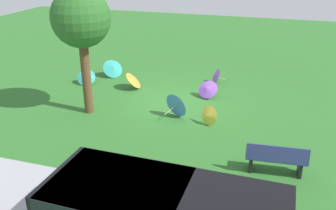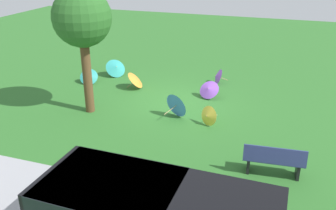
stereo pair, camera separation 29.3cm
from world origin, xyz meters
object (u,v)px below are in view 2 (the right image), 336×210
at_px(parasol_purple_0, 217,76).
at_px(parasol_teal_1, 89,76).
at_px(parasol_blue_0, 178,104).
at_px(parasol_orange_0, 136,79).
at_px(shade_tree, 82,20).
at_px(parasol_purple_1, 209,89).
at_px(parasol_teal_0, 116,68).
at_px(park_bench, 274,160).
at_px(parasol_yellow_1, 208,116).

relative_size(parasol_purple_0, parasol_teal_1, 0.84).
bearing_deg(parasol_teal_1, parasol_blue_0, 157.38).
bearing_deg(parasol_orange_0, shade_tree, 75.65).
bearing_deg(shade_tree, parasol_orange_0, -104.35).
height_order(parasol_purple_0, parasol_purple_1, parasol_purple_1).
distance_m(shade_tree, parasol_teal_0, 4.97).
bearing_deg(parasol_teal_1, park_bench, 150.30).
distance_m(parasol_blue_0, parasol_yellow_1, 1.25).
relative_size(parasol_blue_0, parasol_orange_0, 1.07).
relative_size(shade_tree, parasol_teal_0, 3.75).
height_order(shade_tree, parasol_purple_1, shade_tree).
height_order(park_bench, parasol_yellow_1, park_bench).
xyz_separation_m(park_bench, parasol_orange_0, (6.03, -4.85, -0.05)).
xyz_separation_m(parasol_purple_0, parasol_orange_0, (3.16, 1.64, 0.06)).
distance_m(parasol_blue_0, parasol_teal_0, 5.22).
bearing_deg(parasol_blue_0, shade_tree, 10.83).
distance_m(parasol_purple_0, parasol_purple_1, 1.74).
distance_m(shade_tree, parasol_blue_0, 4.39).
bearing_deg(parasol_purple_0, parasol_blue_0, 80.29).
distance_m(parasol_yellow_1, parasol_teal_1, 6.40).
relative_size(park_bench, shade_tree, 0.37).
relative_size(parasol_orange_0, parasol_teal_0, 0.78).
relative_size(parasol_blue_0, parasol_teal_1, 1.04).
xyz_separation_m(shade_tree, parasol_purple_0, (-3.86, -4.37, -3.02)).
distance_m(parasol_purple_1, parasol_yellow_1, 2.45).
relative_size(parasol_teal_0, parasol_yellow_1, 1.64).
xyz_separation_m(park_bench, parasol_teal_0, (7.58, -6.03, -0.04)).
bearing_deg(parasol_blue_0, parasol_orange_0, -39.96).
xyz_separation_m(parasol_blue_0, parasol_yellow_1, (-1.19, 0.37, -0.11)).
bearing_deg(park_bench, parasol_blue_0, -37.91).
height_order(shade_tree, parasol_orange_0, shade_tree).
distance_m(parasol_purple_0, parasol_orange_0, 3.56).
bearing_deg(parasol_purple_1, park_bench, 120.90).
bearing_deg(parasol_yellow_1, parasol_teal_0, -34.93).
bearing_deg(parasol_purple_1, parasol_blue_0, 71.56).
bearing_deg(parasol_yellow_1, parasol_purple_1, -77.82).
height_order(parasol_purple_1, parasol_orange_0, parasol_orange_0).
height_order(parasol_yellow_1, parasol_teal_1, parasol_yellow_1).
relative_size(park_bench, parasol_purple_1, 1.76).
height_order(shade_tree, parasol_yellow_1, shade_tree).
relative_size(shade_tree, parasol_teal_1, 4.66).
bearing_deg(parasol_teal_1, shade_tree, 120.83).
height_order(parasol_purple_0, parasol_teal_1, parasol_purple_0).
distance_m(parasol_purple_1, parasol_teal_1, 5.44).
bearing_deg(parasol_teal_0, parasol_purple_0, -174.36).
distance_m(park_bench, shade_tree, 7.64).
bearing_deg(parasol_teal_1, parasol_orange_0, -176.87).
bearing_deg(parasol_purple_0, parasol_purple_1, 90.99).
distance_m(park_bench, parasol_yellow_1, 3.32).
xyz_separation_m(parasol_teal_0, parasol_teal_1, (0.71, 1.30, -0.09)).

